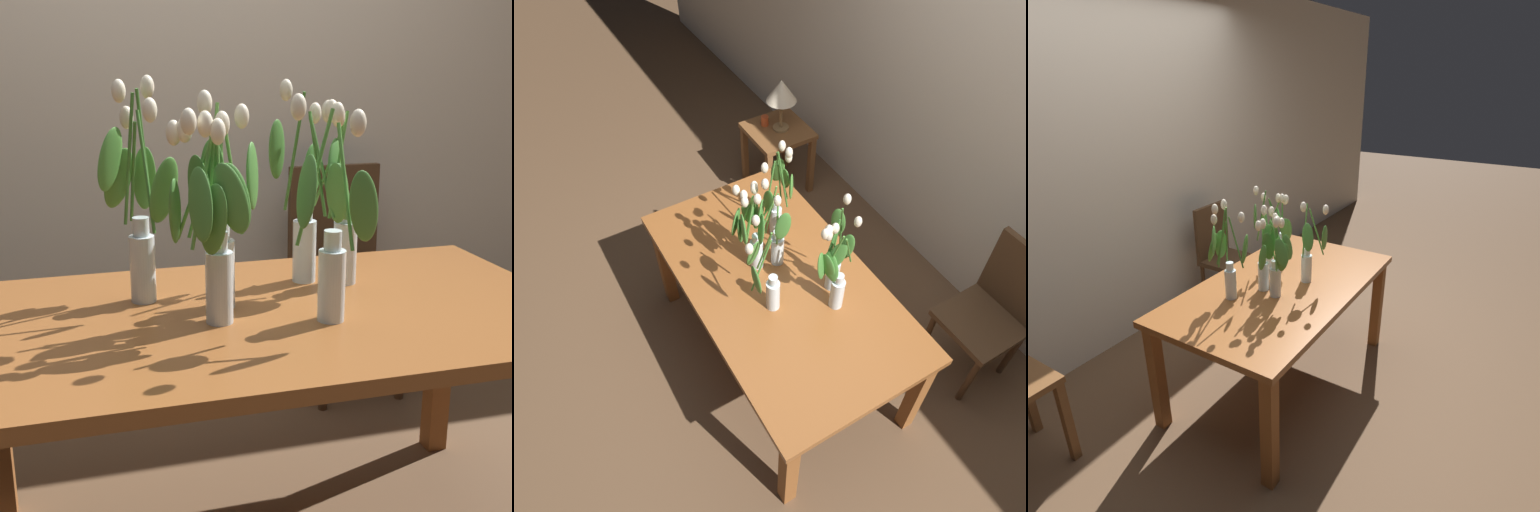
{
  "view_description": "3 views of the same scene",
  "coord_description": "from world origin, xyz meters",
  "views": [
    {
      "loc": [
        -0.51,
        -1.66,
        1.38
      ],
      "look_at": [
        -0.04,
        0.01,
        0.89
      ],
      "focal_mm": 50.01,
      "sensor_mm": 36.0,
      "label": 1
    },
    {
      "loc": [
        1.39,
        -0.87,
        2.83
      ],
      "look_at": [
        0.0,
        -0.06,
        0.97
      ],
      "focal_mm": 36.03,
      "sensor_mm": 36.0,
      "label": 2
    },
    {
      "loc": [
        -2.05,
        -1.29,
        1.98
      ],
      "look_at": [
        0.09,
        0.04,
        0.89
      ],
      "focal_mm": 30.03,
      "sensor_mm": 36.0,
      "label": 3
    }
  ],
  "objects": [
    {
      "name": "dining_table",
      "position": [
        0.0,
        0.0,
        0.65
      ],
      "size": [
        1.6,
        0.9,
        0.74
      ],
      "color": "brown",
      "rests_on": "ground"
    },
    {
      "name": "tulip_vase_4",
      "position": [
        0.11,
        -0.13,
        0.92
      ],
      "size": [
        0.2,
        0.17,
        0.56
      ],
      "color": "silver",
      "rests_on": "dining_table"
    },
    {
      "name": "tulip_vase_0",
      "position": [
        0.25,
        0.17,
        0.91
      ],
      "size": [
        0.15,
        0.24,
        0.53
      ],
      "color": "silver",
      "rests_on": "dining_table"
    },
    {
      "name": "room_wall_rear",
      "position": [
        0.0,
        1.38,
        1.35
      ],
      "size": [
        9.0,
        0.1,
        2.7
      ],
      "primitive_type": "cube",
      "color": "beige",
      "rests_on": "ground"
    },
    {
      "name": "dining_chair",
      "position": [
        0.62,
        1.01,
        0.52
      ],
      "size": [
        0.4,
        0.4,
        0.93
      ],
      "color": "#4C331E",
      "rests_on": "ground"
    },
    {
      "name": "tulip_vase_2",
      "position": [
        0.18,
        0.19,
        0.97
      ],
      "size": [
        0.24,
        0.22,
        0.57
      ],
      "color": "silver",
      "rests_on": "dining_table"
    },
    {
      "name": "tulip_vase_3",
      "position": [
        -0.31,
        0.18,
        0.98
      ],
      "size": [
        0.23,
        0.21,
        0.59
      ],
      "color": "silver",
      "rests_on": "dining_table"
    },
    {
      "name": "tulip_vase_5",
      "position": [
        -0.12,
        0.03,
        0.97
      ],
      "size": [
        0.23,
        0.17,
        0.56
      ],
      "color": "silver",
      "rests_on": "dining_table"
    },
    {
      "name": "ground_plane",
      "position": [
        0.0,
        0.0,
        0.0
      ],
      "size": [
        18.0,
        18.0,
        0.0
      ],
      "primitive_type": "plane",
      "color": "brown"
    },
    {
      "name": "tulip_vase_1",
      "position": [
        -0.17,
        -0.07,
        0.96
      ],
      "size": [
        0.2,
        0.21,
        0.53
      ],
      "color": "silver",
      "rests_on": "dining_table"
    }
  ]
}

